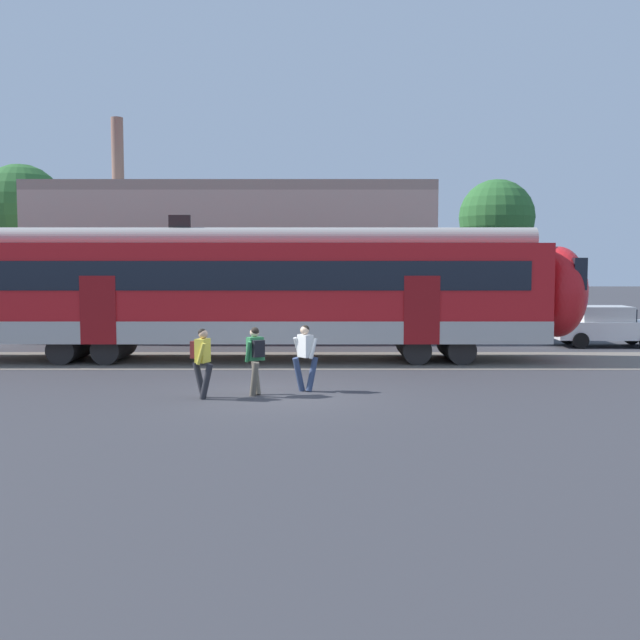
# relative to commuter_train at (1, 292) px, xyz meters

# --- Properties ---
(ground_plane) EXTENTS (160.00, 160.00, 0.00)m
(ground_plane) POSITION_rel_commuter_train_xyz_m (9.38, -6.29, -2.25)
(ground_plane) COLOR #38383D
(commuter_train) EXTENTS (38.05, 3.07, 4.73)m
(commuter_train) POSITION_rel_commuter_train_xyz_m (0.00, 0.00, 0.00)
(commuter_train) COLOR #B7B2AD
(commuter_train) RESTS_ON ground
(pedestrian_yellow) EXTENTS (0.58, 0.64, 1.67)m
(pedestrian_yellow) POSITION_rel_commuter_train_xyz_m (7.57, -6.81, -1.26)
(pedestrian_yellow) COLOR #28282D
(pedestrian_yellow) RESTS_ON ground
(pedestrian_green) EXTENTS (0.50, 0.71, 1.67)m
(pedestrian_green) POSITION_rel_commuter_train_xyz_m (8.80, -6.45, -1.26)
(pedestrian_green) COLOR #6B6051
(pedestrian_green) RESTS_ON ground
(pedestrian_white) EXTENTS (0.70, 0.47, 1.67)m
(pedestrian_white) POSITION_rel_commuter_train_xyz_m (9.99, -5.84, -1.29)
(pedestrian_white) COLOR navy
(pedestrian_white) RESTS_ON ground
(parked_car_white) EXTENTS (4.04, 1.84, 1.54)m
(parked_car_white) POSITION_rel_commuter_train_xyz_m (21.27, 4.07, -1.47)
(parked_car_white) COLOR silver
(parked_car_white) RESTS_ON ground
(background_building) EXTENTS (16.26, 5.00, 9.20)m
(background_building) POSITION_rel_commuter_train_xyz_m (6.78, 7.28, 0.95)
(background_building) COLOR #B2A899
(background_building) RESTS_ON ground
(street_tree_right) EXTENTS (3.70, 3.70, 7.27)m
(street_tree_right) POSITION_rel_commuter_train_xyz_m (19.05, 12.77, 3.14)
(street_tree_right) COLOR brown
(street_tree_right) RESTS_ON ground
(street_tree_left) EXTENTS (3.98, 3.98, 7.85)m
(street_tree_left) POSITION_rel_commuter_train_xyz_m (-3.86, 11.53, 3.58)
(street_tree_left) COLOR brown
(street_tree_left) RESTS_ON ground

